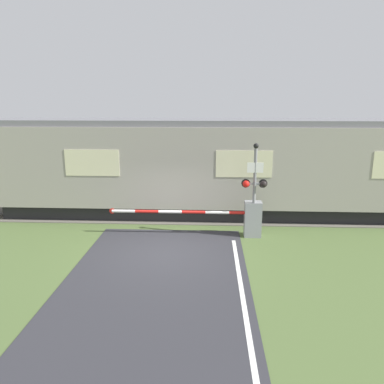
# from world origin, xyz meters

# --- Properties ---
(ground_plane) EXTENTS (80.00, 80.00, 0.00)m
(ground_plane) POSITION_xyz_m (0.00, 0.00, 0.00)
(ground_plane) COLOR #4C6033
(track_bed) EXTENTS (36.00, 3.20, 0.13)m
(track_bed) POSITION_xyz_m (0.00, 4.24, 0.02)
(track_bed) COLOR #666056
(track_bed) RESTS_ON ground_plane
(train) EXTENTS (21.31, 3.00, 4.05)m
(train) POSITION_xyz_m (2.70, 4.24, 2.07)
(train) COLOR black
(train) RESTS_ON ground_plane
(crossing_barrier) EXTENTS (5.50, 0.44, 1.29)m
(crossing_barrier) POSITION_xyz_m (2.58, 1.54, 0.68)
(crossing_barrier) COLOR gray
(crossing_barrier) RESTS_ON ground_plane
(signal_post) EXTENTS (0.90, 0.26, 3.38)m
(signal_post) POSITION_xyz_m (2.97, 1.37, 1.93)
(signal_post) COLOR gray
(signal_post) RESTS_ON ground_plane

